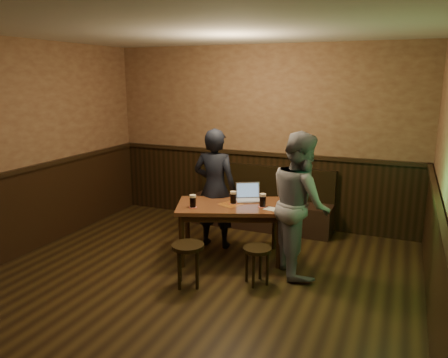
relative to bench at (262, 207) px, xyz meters
name	(u,v)px	position (x,y,z in m)	size (l,w,h in m)	color
room	(176,189)	(-0.12, -2.53, 0.89)	(5.04, 6.04, 2.84)	black
bench	(262,207)	(0.00, 0.00, 0.00)	(2.20, 0.50, 0.95)	black
pub_table	(231,211)	(0.00, -1.32, 0.32)	(1.54, 1.20, 0.73)	#5B2B1A
stool_left	(188,253)	(-0.14, -2.24, 0.08)	(0.46, 0.46, 0.49)	black
stool_right	(257,255)	(0.56, -1.90, 0.04)	(0.32, 0.32, 0.44)	black
pint_left	(193,201)	(-0.39, -1.62, 0.49)	(0.10, 0.10, 0.16)	#B01715
pint_mid	(233,197)	(0.02, -1.28, 0.49)	(0.11, 0.11, 0.16)	#B01715
pint_right	(263,200)	(0.41, -1.26, 0.50)	(0.11, 0.11, 0.17)	#B01715
laptop	(248,196)	(0.14, -1.04, 0.47)	(0.40, 0.37, 0.22)	silver
menu	(273,209)	(0.57, -1.32, 0.41)	(0.22, 0.15, 0.00)	silver
person_suit	(215,188)	(-0.36, -1.01, 0.51)	(0.60, 0.39, 1.65)	black
person_grey	(300,203)	(0.91, -1.38, 0.54)	(0.83, 0.65, 1.71)	gray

